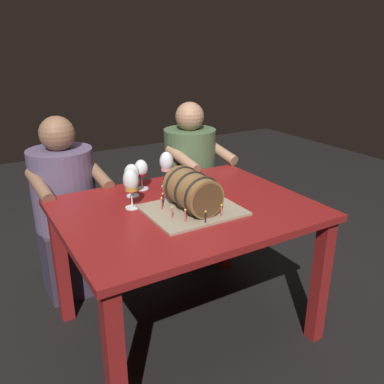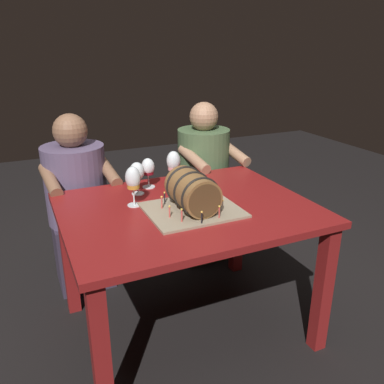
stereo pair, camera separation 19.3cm
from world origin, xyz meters
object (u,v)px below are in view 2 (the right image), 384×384
(barrel_cake, at_px, (192,194))
(wine_glass_amber, at_px, (133,180))
(wine_glass_empty, at_px, (137,172))
(wine_glass_red, at_px, (148,168))
(person_seated_left, at_px, (79,207))
(person_seated_right, at_px, (203,188))
(dining_table, at_px, (187,226))
(wine_glass_rose, at_px, (173,162))

(barrel_cake, distance_m, wine_glass_amber, 0.31)
(wine_glass_empty, xyz_separation_m, wine_glass_amber, (-0.07, -0.15, 0.01))
(wine_glass_red, xyz_separation_m, person_seated_left, (-0.35, 0.36, -0.32))
(barrel_cake, relative_size, person_seated_left, 0.39)
(wine_glass_red, xyz_separation_m, person_seated_right, (0.52, 0.36, -0.32))
(dining_table, relative_size, barrel_cake, 2.78)
(dining_table, xyz_separation_m, wine_glass_amber, (-0.24, 0.12, 0.25))
(dining_table, height_order, person_seated_left, person_seated_left)
(person_seated_right, bearing_deg, wine_glass_rose, -134.07)
(barrel_cake, relative_size, wine_glass_empty, 2.49)
(wine_glass_red, distance_m, person_seated_left, 0.59)
(barrel_cake, height_order, person_seated_right, person_seated_right)
(barrel_cake, distance_m, person_seated_left, 0.93)
(wine_glass_empty, bearing_deg, barrel_cake, -63.08)
(wine_glass_amber, distance_m, person_seated_right, 0.96)
(barrel_cake, bearing_deg, wine_glass_red, 101.46)
(wine_glass_empty, bearing_deg, dining_table, -57.35)
(wine_glass_rose, height_order, person_seated_right, person_seated_right)
(dining_table, xyz_separation_m, wine_glass_red, (-0.09, 0.35, 0.22))
(dining_table, height_order, barrel_cake, barrel_cake)
(barrel_cake, xyz_separation_m, wine_glass_empty, (-0.17, 0.34, 0.04))
(wine_glass_rose, bearing_deg, barrel_cake, -98.45)
(dining_table, height_order, wine_glass_empty, wine_glass_empty)
(barrel_cake, height_order, wine_glass_rose, same)
(dining_table, relative_size, wine_glass_rose, 6.04)
(dining_table, xyz_separation_m, wine_glass_rose, (0.05, 0.31, 0.25))
(barrel_cake, height_order, wine_glass_amber, wine_glass_amber)
(dining_table, xyz_separation_m, person_seated_right, (0.44, 0.71, -0.09))
(wine_glass_amber, height_order, person_seated_left, person_seated_left)
(wine_glass_empty, relative_size, person_seated_left, 0.16)
(wine_glass_red, height_order, person_seated_left, person_seated_left)
(person_seated_left, bearing_deg, wine_glass_empty, -58.78)
(wine_glass_amber, bearing_deg, person_seated_left, 108.75)
(wine_glass_empty, height_order, wine_glass_rose, wine_glass_rose)
(wine_glass_empty, distance_m, wine_glass_rose, 0.23)
(barrel_cake, height_order, person_seated_left, person_seated_left)
(wine_glass_empty, relative_size, person_seated_right, 0.16)
(dining_table, bearing_deg, wine_glass_amber, 153.27)
(wine_glass_red, bearing_deg, person_seated_right, 34.54)
(wine_glass_rose, distance_m, person_seated_right, 0.65)
(barrel_cake, bearing_deg, person_seated_left, 119.40)
(wine_glass_amber, bearing_deg, wine_glass_rose, 32.90)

